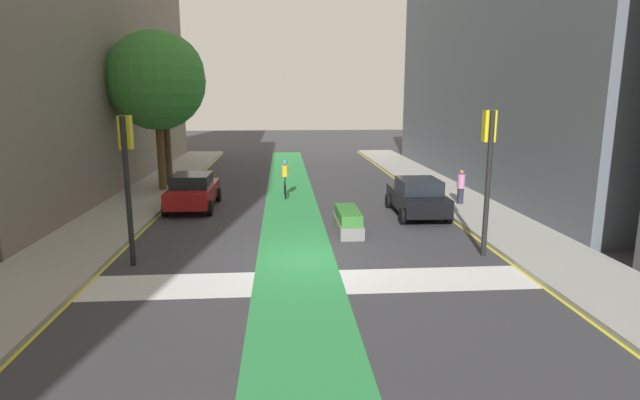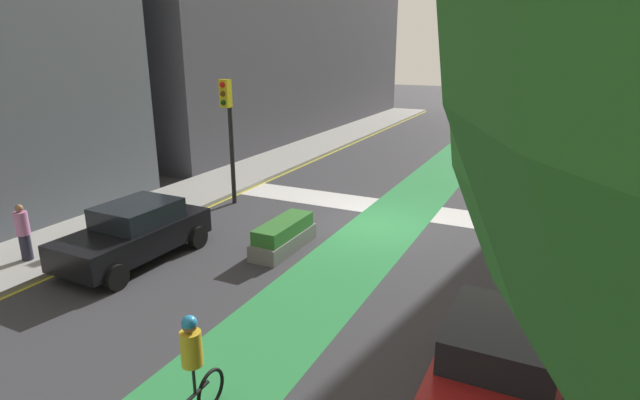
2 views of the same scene
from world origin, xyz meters
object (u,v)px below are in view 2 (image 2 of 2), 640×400
(traffic_signal_near_left, at_px, (562,145))
(car_black_right_far, at_px, (135,232))
(traffic_signal_near_right, at_px, (228,119))
(cyclist_in_lane, at_px, (190,371))
(median_planter, at_px, (284,236))
(pedestrian_sidewalk_right_a, at_px, (23,232))
(car_red_left_far, at_px, (497,370))

(traffic_signal_near_left, xyz_separation_m, car_black_right_far, (10.01, 5.49, -2.25))
(traffic_signal_near_right, relative_size, cyclist_in_lane, 2.42)
(median_planter, bearing_deg, car_black_right_far, 36.71)
(cyclist_in_lane, xyz_separation_m, median_planter, (2.26, -6.70, -0.57))
(traffic_signal_near_left, relative_size, pedestrian_sidewalk_right_a, 2.85)
(car_red_left_far, relative_size, cyclist_in_lane, 2.26)
(car_black_right_far, xyz_separation_m, car_red_left_far, (-9.55, 2.05, 0.00))
(traffic_signal_near_right, xyz_separation_m, pedestrian_sidewalk_right_a, (1.72, 6.86, -2.21))
(car_red_left_far, xyz_separation_m, pedestrian_sidewalk_right_a, (11.93, -0.54, 0.12))
(traffic_signal_near_left, relative_size, car_red_left_far, 1.04)
(car_black_right_far, bearing_deg, traffic_signal_near_right, -82.91)
(pedestrian_sidewalk_right_a, bearing_deg, traffic_signal_near_left, -150.56)
(car_black_right_far, bearing_deg, median_planter, -143.29)
(traffic_signal_near_right, height_order, pedestrian_sidewalk_right_a, traffic_signal_near_right)
(traffic_signal_near_right, bearing_deg, cyclist_in_lane, 122.42)
(car_black_right_far, bearing_deg, pedestrian_sidewalk_right_a, 32.36)
(car_red_left_far, relative_size, median_planter, 1.68)
(median_planter, bearing_deg, car_red_left_far, 145.01)
(cyclist_in_lane, height_order, pedestrian_sidewalk_right_a, cyclist_in_lane)
(car_black_right_far, height_order, pedestrian_sidewalk_right_a, pedestrian_sidewalk_right_a)
(pedestrian_sidewalk_right_a, distance_m, median_planter, 6.84)
(cyclist_in_lane, bearing_deg, traffic_signal_near_left, -114.89)
(traffic_signal_near_right, distance_m, median_planter, 5.58)
(traffic_signal_near_right, relative_size, median_planter, 1.79)
(traffic_signal_near_right, bearing_deg, car_black_right_far, 97.09)
(traffic_signal_near_left, distance_m, median_planter, 7.93)
(traffic_signal_near_right, distance_m, pedestrian_sidewalk_right_a, 7.41)
(car_red_left_far, xyz_separation_m, cyclist_in_lane, (4.08, 2.26, 0.17))
(traffic_signal_near_left, bearing_deg, cyclist_in_lane, 65.11)
(car_black_right_far, relative_size, car_red_left_far, 1.01)
(traffic_signal_near_left, height_order, pedestrian_sidewalk_right_a, traffic_signal_near_left)
(traffic_signal_near_left, distance_m, car_red_left_far, 7.88)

